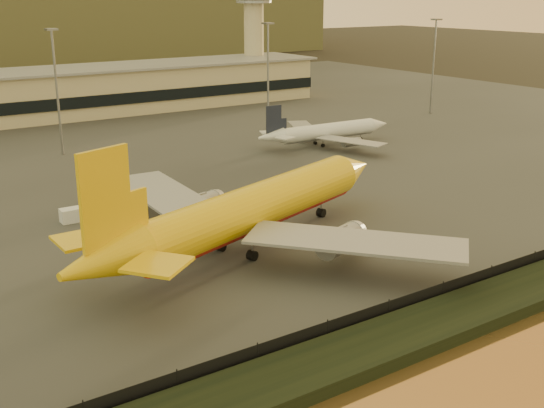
% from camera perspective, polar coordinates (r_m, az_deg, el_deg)
% --- Properties ---
extents(ground, '(900.00, 900.00, 0.00)m').
position_cam_1_polar(ground, '(84.56, 6.57, -5.40)').
color(ground, black).
rests_on(ground, ground).
extents(embankment, '(320.00, 7.00, 1.40)m').
position_cam_1_polar(embankment, '(73.47, 15.31, -9.00)').
color(embankment, black).
rests_on(embankment, ground).
extents(tarmac, '(320.00, 220.00, 0.20)m').
position_cam_1_polar(tarmac, '(165.31, -15.37, 5.43)').
color(tarmac, '#2D2D2D').
rests_on(tarmac, ground).
extents(perimeter_fence, '(300.00, 0.05, 2.20)m').
position_cam_1_polar(perimeter_fence, '(75.56, 13.06, -7.56)').
color(perimeter_fence, black).
rests_on(perimeter_fence, tarmac).
extents(control_tower, '(11.20, 11.20, 35.50)m').
position_cam_1_polar(control_tower, '(225.50, -1.53, 14.60)').
color(control_tower, tan).
rests_on(control_tower, tarmac).
extents(apron_light_masts, '(152.20, 12.20, 25.40)m').
position_cam_1_polar(apron_light_masts, '(150.25, -7.78, 10.78)').
color(apron_light_masts, slate).
rests_on(apron_light_masts, tarmac).
extents(dhl_cargo_jet, '(57.55, 54.80, 17.63)m').
position_cam_1_polar(dhl_cargo_jet, '(88.17, -1.75, -0.54)').
color(dhl_cargo_jet, '#E0AD0B').
rests_on(dhl_cargo_jet, tarmac).
extents(white_narrowbody_jet, '(34.26, 33.43, 9.85)m').
position_cam_1_polar(white_narrowbody_jet, '(150.57, 4.55, 6.05)').
color(white_narrowbody_jet, silver).
rests_on(white_narrowbody_jet, tarmac).
extents(gse_vehicle_yellow, '(3.72, 1.92, 1.62)m').
position_cam_1_polar(gse_vehicle_yellow, '(105.09, 0.83, -0.10)').
color(gse_vehicle_yellow, '#E0AD0B').
rests_on(gse_vehicle_yellow, tarmac).
extents(gse_vehicle_white, '(4.55, 2.11, 2.03)m').
position_cam_1_polar(gse_vehicle_white, '(104.25, -16.07, -0.83)').
color(gse_vehicle_white, silver).
rests_on(gse_vehicle_white, tarmac).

